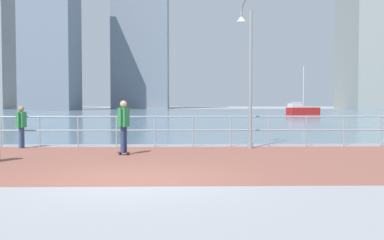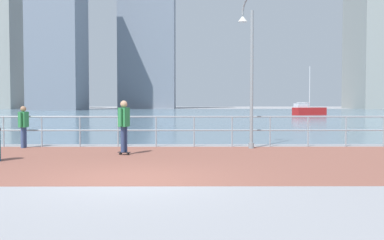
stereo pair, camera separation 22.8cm
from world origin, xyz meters
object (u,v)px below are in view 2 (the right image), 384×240
(lamppost, at_px, (249,63))
(skateboarder, at_px, (124,122))
(sailboat_white, at_px, (308,110))
(bystander, at_px, (24,124))

(lamppost, bearing_deg, skateboarder, -154.10)
(lamppost, height_order, skateboarder, lamppost)
(lamppost, height_order, sailboat_white, sailboat_white)
(skateboarder, relative_size, bystander, 1.13)
(bystander, bearing_deg, lamppost, -0.79)
(skateboarder, xyz_separation_m, bystander, (-3.92, 2.13, -0.14))
(skateboarder, height_order, bystander, skateboarder)
(sailboat_white, bearing_deg, skateboarder, -112.20)
(skateboarder, bearing_deg, bystander, 151.53)
(bystander, relative_size, sailboat_white, 0.24)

